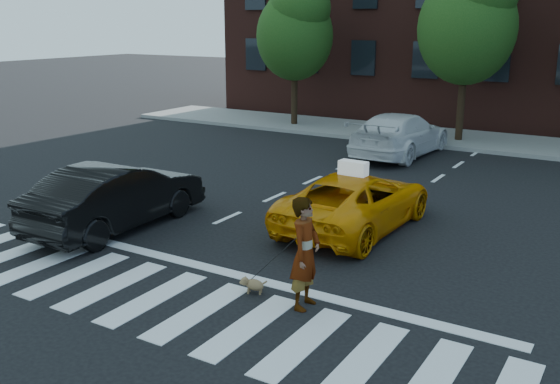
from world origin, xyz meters
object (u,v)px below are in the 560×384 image
woman (305,253)px  dog (252,284)px  taxi (356,201)px  white_suv (400,134)px  tree_mid (469,16)px  black_sedan (117,196)px  tree_left (295,26)px

woman → dog: (-1.06, -0.01, -0.80)m
taxi → white_suv: (-2.07, 8.28, 0.10)m
white_suv → dog: white_suv is taller
tree_mid → taxi: (0.87, -11.65, -4.19)m
white_suv → dog: bearing=101.3°
tree_mid → black_sedan: (-3.90, -14.50, -4.09)m
black_sedan → tree_left: bearing=-77.3°
black_sedan → woman: woman is taller
tree_left → black_sedan: 15.38m
tree_left → dog: size_ratio=13.23×
black_sedan → woman: bearing=165.1°
woman → dog: 1.32m
tree_mid → woman: tree_mid is taller
black_sedan → taxi: bearing=-150.4°
taxi → black_sedan: size_ratio=1.02×
tree_left → black_sedan: (3.60, -14.50, -3.68)m
woman → black_sedan: bearing=71.9°
white_suv → woman: (3.09, -12.52, 0.20)m
black_sedan → tree_mid: bearing=-106.3°
tree_left → white_suv: tree_left is taller
tree_mid → dog: size_ratio=14.45×
black_sedan → woman: size_ratio=2.40×
tree_mid → taxi: bearing=-85.7°
woman → tree_mid: bearing=2.3°
tree_mid → white_suv: tree_mid is taller
tree_left → taxi: (8.37, -11.65, -3.78)m
black_sedan → white_suv: (2.70, 11.12, -0.00)m
taxi → dog: (-0.04, -4.26, -0.49)m
white_suv → dog: 12.72m
dog → tree_mid: bearing=71.7°
white_suv → taxi: bearing=106.1°
tree_left → tree_mid: (7.50, -0.00, 0.41)m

